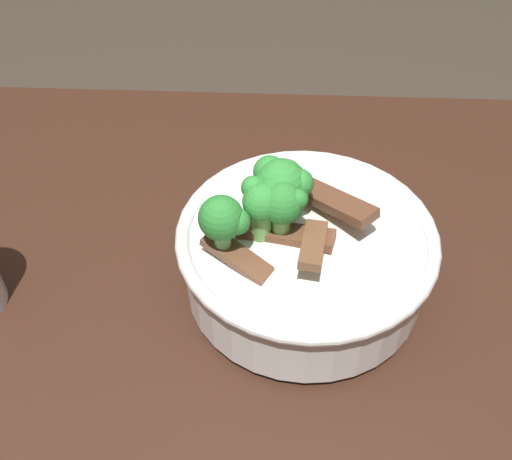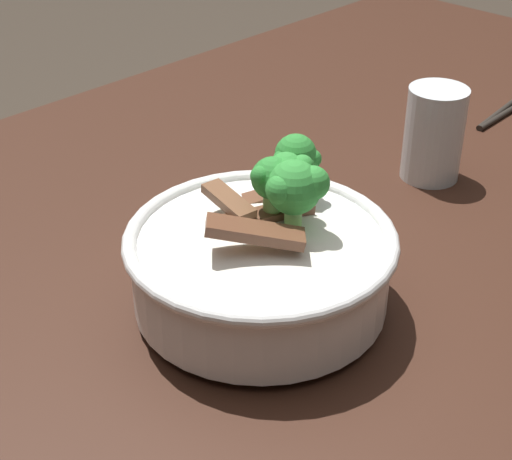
{
  "view_description": "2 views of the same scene",
  "coord_description": "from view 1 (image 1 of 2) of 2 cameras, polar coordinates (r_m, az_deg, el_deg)",
  "views": [
    {
      "loc": [
        0.14,
        -0.26,
        1.19
      ],
      "look_at": [
        0.12,
        0.09,
        0.83
      ],
      "focal_mm": 42.7,
      "sensor_mm": 36.0,
      "label": 1
    },
    {
      "loc": [
        0.54,
        0.45,
        1.17
      ],
      "look_at": [
        0.18,
        0.09,
        0.85
      ],
      "focal_mm": 56.14,
      "sensor_mm": 36.0,
      "label": 2
    }
  ],
  "objects": [
    {
      "name": "dining_table",
      "position": [
        0.61,
        -12.61,
        -17.58
      ],
      "size": [
        1.38,
        0.8,
        0.77
      ],
      "color": "#381E14",
      "rests_on": "ground"
    },
    {
      "name": "rice_bowl",
      "position": [
        0.51,
        4.45,
        -1.88
      ],
      "size": [
        0.22,
        0.22,
        0.13
      ],
      "color": "white",
      "rests_on": "dining_table"
    }
  ]
}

